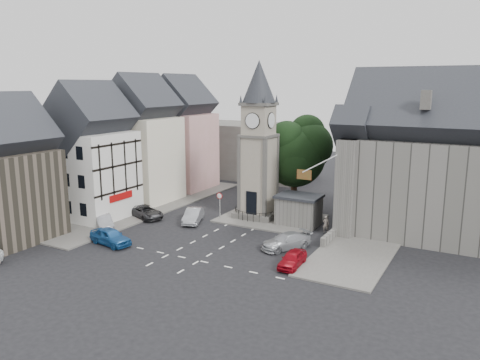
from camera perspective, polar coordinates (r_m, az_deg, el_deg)
The scene contains 24 objects.
ground at distance 43.21m, azimuth -2.60°, elevation -7.13°, with size 120.00×120.00×0.00m, color black.
pavement_west at distance 54.87m, azimuth -10.52°, elevation -3.16°, with size 6.00×30.00×0.14m, color #595651.
pavement_east at distance 46.02m, azimuth 15.76°, elevation -6.30°, with size 6.00×26.00×0.14m, color #595651.
central_island at distance 49.24m, azimuth 3.77°, elevation -4.68°, with size 10.00×8.00×0.16m, color #595651.
road_markings at distance 38.90m, azimuth -6.88°, elevation -9.36°, with size 20.00×8.00×0.01m, color silver.
clock_tower at distance 48.26m, azimuth 2.27°, elevation 4.75°, with size 4.86×4.86×16.25m.
stone_shelter at distance 47.15m, azimuth 7.17°, elevation -3.64°, with size 4.30×3.30×3.08m.
town_tree at distance 52.12m, azimuth 6.71°, elevation 3.92°, with size 7.20×7.20×10.80m.
warning_sign_post at distance 48.69m, azimuth -2.51°, elevation -2.49°, with size 0.70×0.19×2.85m.
terrace_pink at distance 63.27m, azimuth -7.12°, elevation 4.90°, with size 8.10×7.60×12.80m.
terrace_cream at distance 57.04m, azimuth -11.84°, elevation 4.02°, with size 8.10×7.60×12.80m.
terrace_tudor at distance 51.35m, azimuth -17.61°, elevation 2.45°, with size 8.10×7.60×12.00m.
building_sw_stone at distance 47.08m, azimuth -26.73°, elevation -0.08°, with size 8.60×7.60×10.40m.
backdrop_west at distance 71.88m, azimuth 0.82°, elevation 3.71°, with size 20.00×10.00×8.00m, color #4C4944.
east_building at distance 46.87m, azimuth 21.30°, elevation 1.47°, with size 14.40×11.40×12.60m.
east_boundary_wall at distance 48.41m, azimuth 13.10°, elevation -4.80°, with size 0.40×16.00×0.90m, color #605F58.
flagpole at distance 41.69m, azimuth 9.66°, elevation 1.95°, with size 3.68×0.10×2.74m.
car_west_blue at distance 42.92m, azimuth -15.52°, elevation -6.66°, with size 1.74×4.32×1.47m, color #194D8C.
car_west_silver at distance 47.84m, azimuth -16.27°, elevation -4.91°, with size 1.39×3.99×1.32m, color #929499.
car_west_grey at distance 50.42m, azimuth -11.41°, elevation -3.84°, with size 2.14×4.64×1.29m, color #29292B.
car_island_silver at distance 48.12m, azimuth -5.70°, elevation -4.32°, with size 1.51×4.33×1.43m, color #9B9EA3.
car_island_east at distance 40.61m, azimuth 5.64°, elevation -7.42°, with size 1.87×4.60×1.34m, color #A9ACB1.
car_east_red at distance 36.86m, azimuth 6.41°, elevation -9.55°, with size 1.45×3.61×1.23m, color maroon.
pedestrian at distance 45.36m, azimuth 10.42°, elevation -5.32°, with size 0.59×0.39×1.63m, color #B0A092.
Camera 1 is at (21.40, -34.88, 13.87)m, focal length 35.00 mm.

